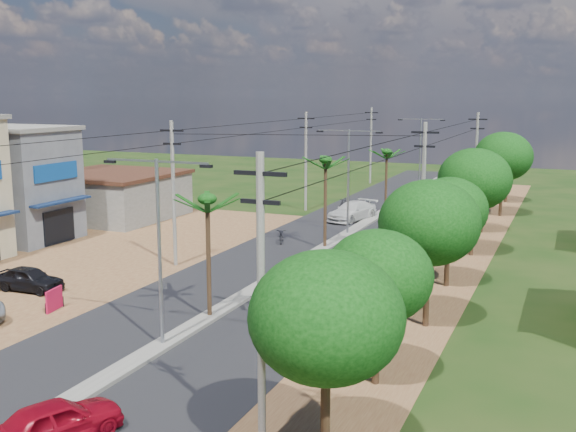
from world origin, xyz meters
name	(u,v)px	position (x,y,z in m)	size (l,w,h in m)	color
ground	(163,347)	(0.00, 0.00, 0.00)	(160.00, 160.00, 0.00)	black
road	(297,265)	(0.00, 15.00, 0.02)	(12.00, 110.00, 0.04)	black
median	(314,254)	(0.00, 18.00, 0.09)	(1.00, 90.00, 0.18)	#605E56
dirt_lot_west	(30,267)	(-15.00, 8.00, 0.02)	(18.00, 46.00, 0.04)	brown
dirt_shoulder_east	(433,280)	(8.50, 15.00, 0.01)	(5.00, 90.00, 0.03)	brown
shophouse_grey	(13,183)	(-21.98, 14.00, 4.16)	(9.00, 6.40, 8.30)	#515359
low_shed	(112,195)	(-21.00, 24.00, 1.97)	(10.40, 10.40, 3.95)	#605E56
tree_east_a	(326,317)	(9.50, -6.00, 4.49)	(4.40, 4.40, 6.37)	black
tree_east_b	(378,276)	(9.30, 0.00, 4.11)	(4.00, 4.00, 5.83)	black
tree_east_c	(429,223)	(9.70, 7.00, 4.86)	(4.60, 4.60, 6.83)	black
tree_east_d	(449,210)	(9.40, 14.00, 4.34)	(4.20, 4.20, 6.13)	black
tree_east_e	(475,179)	(9.60, 22.00, 5.09)	(4.80, 4.80, 7.14)	black
tree_east_f	(483,183)	(9.20, 30.00, 3.89)	(3.80, 3.80, 5.52)	black
tree_east_g	(503,157)	(9.80, 38.00, 5.24)	(5.00, 5.00, 7.38)	black
tree_east_h	(508,156)	(9.50, 46.00, 4.64)	(4.40, 4.40, 6.52)	black
palm_median_near	(207,204)	(0.00, 4.00, 5.54)	(2.00, 2.00, 6.15)	black
palm_median_mid	(326,164)	(0.00, 20.00, 5.90)	(2.00, 2.00, 6.55)	black
palm_median_far	(387,154)	(0.00, 36.00, 5.26)	(2.00, 2.00, 5.85)	black
streetlight_near	(159,237)	(0.00, 0.00, 4.79)	(5.10, 0.18, 8.00)	gray
streetlight_mid	(348,173)	(0.00, 25.00, 4.79)	(5.10, 0.18, 8.00)	gray
streetlight_far	(420,148)	(0.00, 50.00, 4.79)	(5.10, 0.18, 8.00)	gray
utility_pole_w_b	(173,190)	(-7.00, 12.00, 4.76)	(1.60, 0.24, 9.00)	#605E56
utility_pole_w_c	(306,159)	(-7.00, 34.00, 4.76)	(1.60, 0.24, 9.00)	#605E56
utility_pole_w_d	(371,143)	(-7.00, 55.00, 4.76)	(1.60, 0.24, 9.00)	#605E56
utility_pole_e_a	(261,299)	(7.50, -6.00, 4.76)	(1.60, 0.24, 9.00)	#605E56
utility_pole_e_b	(423,195)	(7.50, 16.00, 4.76)	(1.60, 0.24, 9.00)	#605E56
utility_pole_e_c	(476,161)	(7.50, 38.00, 4.76)	(1.60, 0.24, 9.00)	#605E56
car_red_near	(57,422)	(1.50, -7.97, 0.68)	(1.62, 4.01, 1.37)	maroon
car_silver_mid	(356,277)	(5.00, 11.20, 0.75)	(1.58, 4.53, 1.49)	gray
car_white_far	(352,212)	(-1.50, 30.82, 0.78)	(2.18, 5.37, 1.56)	#B7B6B2
car_parked_dark	(29,279)	(-11.28, 4.13, 0.66)	(1.57, 3.90, 1.33)	black
moto_rider_east	(275,337)	(4.41, 1.84, 0.48)	(0.64, 1.82, 0.96)	black
moto_rider_west_a	(281,236)	(-3.50, 20.44, 0.51)	(0.68, 1.95, 1.02)	black
moto_rider_west_b	(344,204)	(-4.00, 36.12, 0.48)	(0.45, 1.61, 0.97)	black
roadside_sign	(54,300)	(-7.63, 2.00, 0.57)	(0.34, 1.37, 1.14)	#A30F34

